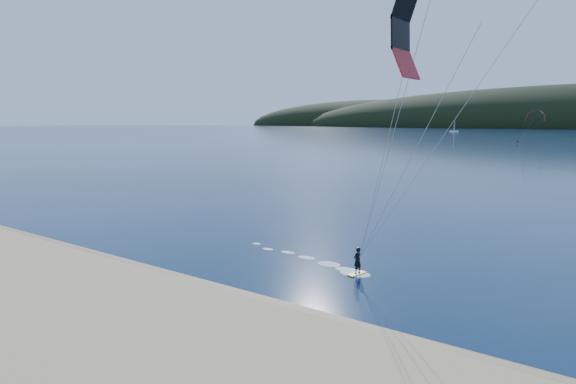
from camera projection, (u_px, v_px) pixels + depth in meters
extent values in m
plane|color=#08203B|center=(122.00, 313.00, 24.10)|extent=(1800.00, 1800.00, 0.00)
cube|color=#8F7853|center=(192.00, 287.00, 27.68)|extent=(220.00, 2.50, 0.10)
ellipsoid|color=black|center=(373.00, 126.00, 868.61)|extent=(520.00, 220.00, 90.00)
cube|color=yellow|center=(357.00, 274.00, 30.10)|extent=(0.70, 1.37, 0.08)
imported|color=black|center=(357.00, 260.00, 29.98)|extent=(0.51, 0.66, 1.62)
cylinder|color=gray|center=(408.00, 163.00, 24.68)|extent=(0.02, 0.02, 14.87)
cube|color=yellow|center=(517.00, 144.00, 199.17)|extent=(0.96, 1.23, 0.07)
imported|color=black|center=(517.00, 142.00, 199.06)|extent=(0.86, 0.91, 1.49)
cylinder|color=gray|center=(526.00, 130.00, 194.31)|extent=(0.02, 0.02, 11.94)
cube|color=white|center=(454.00, 131.00, 407.50)|extent=(7.39, 4.54, 1.23)
cylinder|color=white|center=(454.00, 125.00, 406.81)|extent=(0.18, 0.18, 9.67)
cube|color=white|center=(455.00, 125.00, 407.76)|extent=(0.83, 2.17, 7.03)
cube|color=white|center=(454.00, 128.00, 405.91)|extent=(0.65, 1.67, 4.39)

